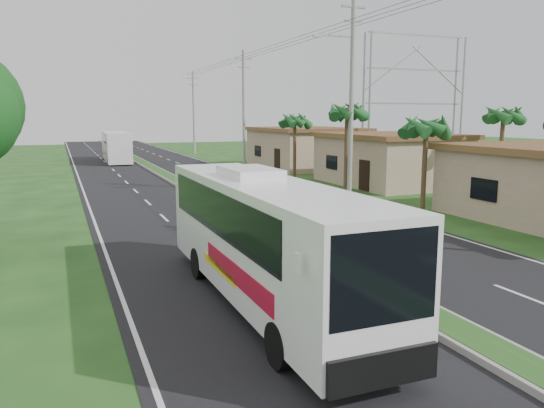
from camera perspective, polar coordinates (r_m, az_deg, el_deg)
name	(u,v)px	position (r m, az deg, el deg)	size (l,w,h in m)	color
ground	(417,314)	(13.96, 15.31, -11.33)	(180.00, 180.00, 0.00)	#1E4318
road_asphalt	(207,199)	(31.75, -6.97, 0.54)	(14.00, 160.00, 0.02)	black
median_strip	(207,197)	(31.73, -6.97, 0.70)	(1.20, 160.00, 0.18)	gray
lane_edge_left	(89,206)	(30.74, -19.11, -0.23)	(0.12, 160.00, 0.01)	silver
lane_edge_right	(309,193)	(34.07, 3.98, 1.17)	(0.12, 160.00, 0.01)	silver
shop_mid	(388,159)	(39.24, 12.39, 4.79)	(7.60, 10.60, 3.67)	tan
shop_far	(305,147)	(51.39, 3.55, 6.11)	(8.60, 11.60, 3.82)	tan
palm_verge_b	(426,127)	(28.34, 16.26, 8.01)	(2.40, 2.40, 5.05)	#473321
palm_verge_c	(347,112)	(33.82, 8.09, 9.75)	(2.40, 2.40, 5.85)	#473321
palm_verge_d	(295,120)	(42.07, 2.47, 8.96)	(2.40, 2.40, 5.25)	#473321
palm_behind_shop	(503,115)	(35.97, 23.63, 8.73)	(2.40, 2.40, 5.65)	#473321
utility_pole_b	(351,93)	(32.82, 8.51, 11.73)	(3.20, 0.28, 12.00)	gray
utility_pole_c	(244,108)	(51.08, -3.06, 10.30)	(1.60, 0.28, 11.00)	gray
utility_pole_d	(194,112)	(70.30, -8.42, 9.76)	(1.60, 0.28, 10.50)	gray
billboard_lattice	(414,94)	(50.32, 15.07, 11.32)	(10.18, 1.18, 12.07)	gray
coach_bus_main	(264,232)	(13.63, -0.91, -3.07)	(2.35, 10.83, 3.50)	white
coach_bus_far	(116,145)	(59.88, -16.43, 6.10)	(2.68, 11.01, 3.19)	white
motorcyclist	(310,249)	(16.24, 4.07, -4.80)	(1.86, 0.58, 2.44)	black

